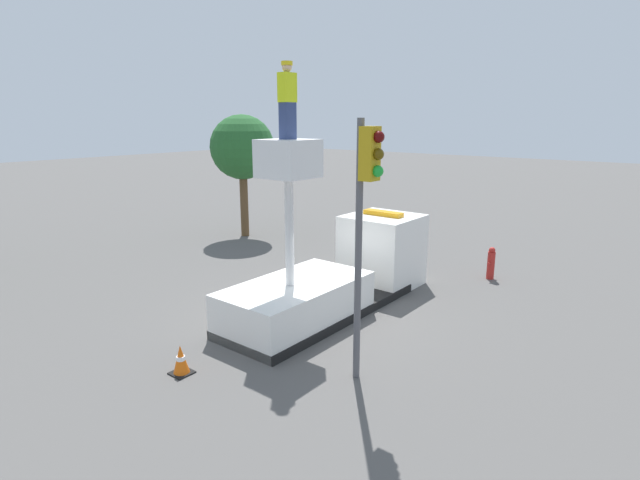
# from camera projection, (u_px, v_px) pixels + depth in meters

# --- Properties ---
(ground_plane) EXTENTS (120.00, 120.00, 0.00)m
(ground_plane) POSITION_uv_depth(u_px,v_px,m) (322.00, 313.00, 13.86)
(ground_plane) COLOR #565451
(bucket_truck) EXTENTS (7.30, 2.20, 4.78)m
(bucket_truck) POSITION_uv_depth(u_px,v_px,m) (339.00, 273.00, 14.23)
(bucket_truck) COLOR black
(bucket_truck) RESTS_ON ground
(worker) EXTENTS (0.40, 0.26, 1.75)m
(worker) POSITION_uv_depth(u_px,v_px,m) (287.00, 101.00, 11.54)
(worker) COLOR navy
(worker) RESTS_ON bucket_truck
(traffic_light_pole) EXTENTS (0.34, 0.57, 5.28)m
(traffic_light_pole) POSITION_uv_depth(u_px,v_px,m) (366.00, 201.00, 9.48)
(traffic_light_pole) COLOR #515156
(traffic_light_pole) RESTS_ON ground
(fire_hydrant) EXTENTS (0.49, 0.25, 1.10)m
(fire_hydrant) POSITION_uv_depth(u_px,v_px,m) (491.00, 263.00, 16.68)
(fire_hydrant) COLOR #B2231E
(fire_hydrant) RESTS_ON ground
(traffic_cone_rear) EXTENTS (0.43, 0.43, 0.64)m
(traffic_cone_rear) POSITION_uv_depth(u_px,v_px,m) (181.00, 360.00, 10.50)
(traffic_cone_rear) COLOR black
(traffic_cone_rear) RESTS_ON ground
(tree_right_bg) EXTENTS (2.84, 2.84, 5.44)m
(tree_right_bg) POSITION_uv_depth(u_px,v_px,m) (242.00, 148.00, 22.04)
(tree_right_bg) COLOR brown
(tree_right_bg) RESTS_ON ground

